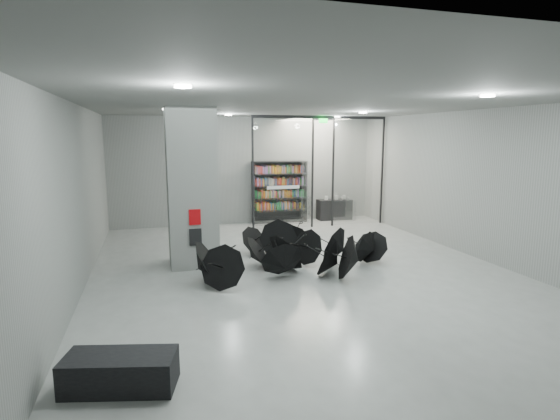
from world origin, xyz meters
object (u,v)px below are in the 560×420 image
object	(u,v)px
bench	(120,372)
umbrella_cluster	(294,258)
column	(192,188)
bookshelf	(279,192)
shop_counter	(334,209)

from	to	relation	value
bench	umbrella_cluster	xyz separation A→B (m)	(3.83, 4.29, 0.08)
column	umbrella_cluster	bearing A→B (deg)	-27.80
bench	bookshelf	distance (m)	11.56
umbrella_cluster	column	bearing A→B (deg)	152.20
column	bench	xyz separation A→B (m)	(-1.49, -5.53, -1.77)
column	shop_counter	xyz separation A→B (m)	(5.97, 4.64, -1.60)
column	bookshelf	world-z (taller)	column
shop_counter	bench	bearing A→B (deg)	-124.40
column	shop_counter	world-z (taller)	column
column	shop_counter	bearing A→B (deg)	37.81
shop_counter	umbrella_cluster	world-z (taller)	umbrella_cluster
column	umbrella_cluster	size ratio (longest dim) A/B	0.68
column	bench	bearing A→B (deg)	-105.04
column	bench	world-z (taller)	column
column	bench	size ratio (longest dim) A/B	2.78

